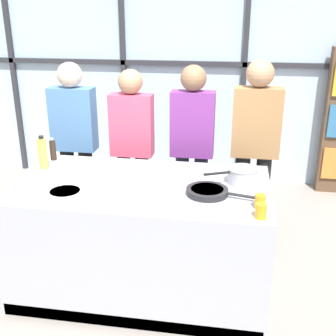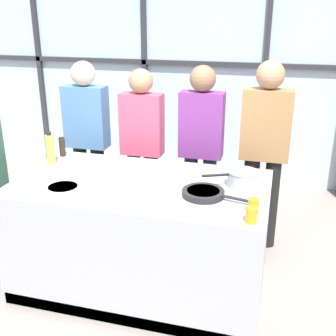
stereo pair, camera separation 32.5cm
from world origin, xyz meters
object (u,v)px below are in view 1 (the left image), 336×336
object	(u,v)px
saucepan	(242,175)
white_plate	(78,182)
spectator_center_left	(132,143)
spectator_far_right	(255,142)
juice_glass_near	(261,211)
oil_bottle	(43,153)
spectator_far_left	(75,137)
pepper_grinder	(53,150)
spectator_center_right	(192,142)
mixing_bowl	(65,194)
frying_pan	(208,191)
juice_glass_far	(260,202)

from	to	relation	value
saucepan	white_plate	distance (m)	1.26
spectator_center_left	spectator_far_right	xyz separation A→B (m)	(1.17, 0.00, 0.06)
spectator_center_left	juice_glass_near	world-z (taller)	spectator_center_left
spectator_center_left	oil_bottle	xyz separation A→B (m)	(-0.58, -0.72, 0.10)
spectator_far_left	white_plate	bearing A→B (deg)	111.90
white_plate	pepper_grinder	bearing A→B (deg)	129.86
saucepan	oil_bottle	world-z (taller)	oil_bottle
spectator_center_left	saucepan	bearing A→B (deg)	143.25
juice_glass_near	spectator_center_right	bearing A→B (deg)	113.37
spectator_far_left	juice_glass_near	size ratio (longest dim) A/B	17.19
saucepan	mixing_bowl	xyz separation A→B (m)	(-1.23, -0.49, -0.03)
spectator_center_right	oil_bottle	bearing A→B (deg)	31.49
spectator_center_left	white_plate	xyz separation A→B (m)	(-0.19, -0.98, -0.03)
spectator_center_right	spectator_far_right	xyz separation A→B (m)	(0.59, 0.00, 0.03)
spectator_center_right	spectator_far_right	distance (m)	0.59
mixing_bowl	oil_bottle	world-z (taller)	oil_bottle
spectator_center_right	pepper_grinder	xyz separation A→B (m)	(-1.18, -0.50, 0.02)
frying_pan	juice_glass_near	size ratio (longest dim) A/B	5.40
frying_pan	juice_glass_near	bearing A→B (deg)	-41.44
frying_pan	oil_bottle	distance (m)	1.44
spectator_far_left	white_plate	xyz separation A→B (m)	(0.40, -0.98, -0.05)
frying_pan	juice_glass_far	size ratio (longest dim) A/B	5.40
frying_pan	juice_glass_near	xyz separation A→B (m)	(0.36, -0.32, 0.03)
spectator_far_left	spectator_center_left	size ratio (longest dim) A/B	1.03
spectator_center_left	juice_glass_far	world-z (taller)	spectator_center_left
saucepan	oil_bottle	xyz separation A→B (m)	(-1.64, 0.07, 0.07)
saucepan	white_plate	size ratio (longest dim) A/B	1.55
spectator_center_left	juice_glass_near	size ratio (longest dim) A/B	16.66
spectator_center_right	white_plate	xyz separation A→B (m)	(-0.78, -0.98, -0.06)
juice_glass_near	spectator_far_left	bearing A→B (deg)	142.42
spectator_center_left	spectator_far_right	distance (m)	1.18
frying_pan	juice_glass_far	distance (m)	0.40
mixing_bowl	juice_glass_far	distance (m)	1.35
spectator_far_right	juice_glass_near	distance (m)	1.35
mixing_bowl	juice_glass_near	distance (m)	1.35
spectator_center_right	frying_pan	size ratio (longest dim) A/B	3.18
white_plate	oil_bottle	world-z (taller)	oil_bottle
white_plate	oil_bottle	distance (m)	0.49
juice_glass_far	juice_glass_near	bearing A→B (deg)	-90.00
spectator_center_left	juice_glass_far	size ratio (longest dim) A/B	16.66
spectator_far_right	oil_bottle	bearing A→B (deg)	22.20
mixing_bowl	juice_glass_far	xyz separation A→B (m)	(1.34, 0.06, 0.02)
oil_bottle	pepper_grinder	xyz separation A→B (m)	(-0.01, 0.22, -0.04)
frying_pan	mixing_bowl	bearing A→B (deg)	-166.57
pepper_grinder	juice_glass_far	distance (m)	1.91
frying_pan	white_plate	size ratio (longest dim) A/B	2.06
spectator_far_left	spectator_far_right	size ratio (longest dim) A/B	0.97
spectator_center_left	pepper_grinder	distance (m)	0.78
frying_pan	saucepan	xyz separation A→B (m)	(0.24, 0.25, 0.04)
juice_glass_near	juice_glass_far	world-z (taller)	same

